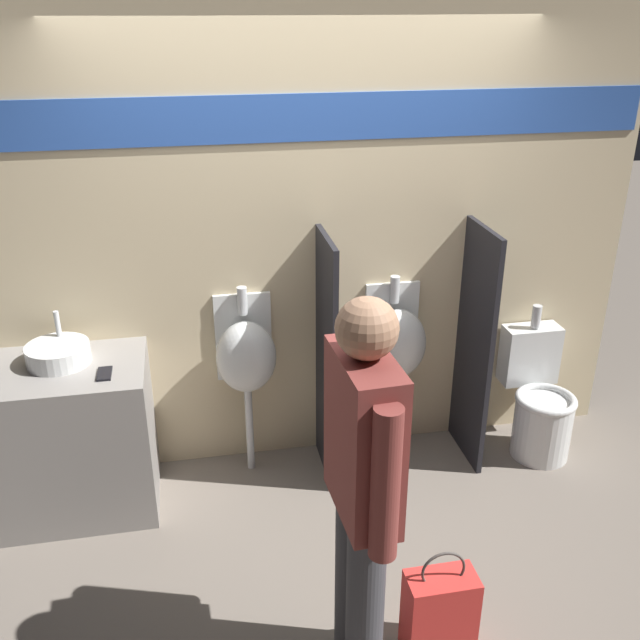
# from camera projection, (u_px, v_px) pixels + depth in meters

# --- Properties ---
(ground_plane) EXTENTS (16.00, 16.00, 0.00)m
(ground_plane) POSITION_uv_depth(u_px,v_px,m) (326.00, 504.00, 3.97)
(ground_plane) COLOR #70665B
(display_wall) EXTENTS (3.85, 0.07, 2.70)m
(display_wall) POSITION_uv_depth(u_px,v_px,m) (305.00, 238.00, 3.95)
(display_wall) COLOR beige
(display_wall) RESTS_ON ground_plane
(sink_counter) EXTENTS (0.96, 0.60, 0.85)m
(sink_counter) POSITION_uv_depth(u_px,v_px,m) (60.00, 439.00, 3.80)
(sink_counter) COLOR gray
(sink_counter) RESTS_ON ground_plane
(sink_basin) EXTENTS (0.32, 0.32, 0.24)m
(sink_basin) POSITION_uv_depth(u_px,v_px,m) (58.00, 354.00, 3.66)
(sink_basin) COLOR silver
(sink_basin) RESTS_ON sink_counter
(cell_phone) EXTENTS (0.07, 0.14, 0.01)m
(cell_phone) POSITION_uv_depth(u_px,v_px,m) (105.00, 374.00, 3.56)
(cell_phone) COLOR black
(cell_phone) RESTS_ON sink_counter
(divider_near_counter) EXTENTS (0.03, 0.47, 1.45)m
(divider_near_counter) POSITION_uv_depth(u_px,v_px,m) (326.00, 360.00, 3.99)
(divider_near_counter) COLOR black
(divider_near_counter) RESTS_ON ground_plane
(divider_mid) EXTENTS (0.03, 0.47, 1.45)m
(divider_mid) POSITION_uv_depth(u_px,v_px,m) (474.00, 347.00, 4.14)
(divider_mid) COLOR black
(divider_mid) RESTS_ON ground_plane
(urinal_near_counter) EXTENTS (0.34, 0.29, 1.12)m
(urinal_near_counter) POSITION_uv_depth(u_px,v_px,m) (246.00, 356.00, 3.99)
(urinal_near_counter) COLOR silver
(urinal_near_counter) RESTS_ON ground_plane
(urinal_far) EXTENTS (0.34, 0.29, 1.12)m
(urinal_far) POSITION_uv_depth(u_px,v_px,m) (397.00, 343.00, 4.15)
(urinal_far) COLOR silver
(urinal_far) RESTS_ON ground_plane
(toilet) EXTENTS (0.36, 0.53, 0.90)m
(toilet) POSITION_uv_depth(u_px,v_px,m) (539.00, 404.00, 4.35)
(toilet) COLOR silver
(toilet) RESTS_ON ground_plane
(person_in_vest) EXTENTS (0.22, 0.58, 1.67)m
(person_in_vest) POSITION_uv_depth(u_px,v_px,m) (362.00, 484.00, 2.65)
(person_in_vest) COLOR #3D3D42
(person_in_vest) RESTS_ON ground_plane
(shopping_bag) EXTENTS (0.30, 0.16, 0.54)m
(shopping_bag) POSITION_uv_depth(u_px,v_px,m) (439.00, 614.00, 3.00)
(shopping_bag) COLOR red
(shopping_bag) RESTS_ON ground_plane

